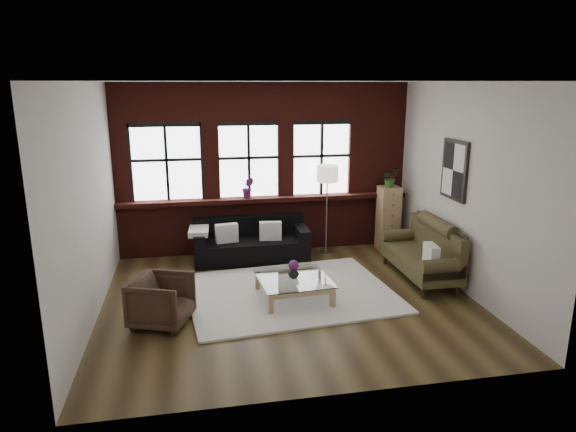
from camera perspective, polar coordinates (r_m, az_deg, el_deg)
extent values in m
plane|color=#392A15|center=(7.88, 0.10, -9.25)|extent=(5.50, 5.50, 0.00)
plane|color=white|center=(7.20, 0.11, 14.72)|extent=(5.50, 5.50, 0.00)
plane|color=beige|center=(9.80, -2.65, 5.28)|extent=(5.50, 0.00, 5.50)
plane|color=beige|center=(5.03, 5.47, -3.84)|extent=(5.50, 0.00, 5.50)
plane|color=beige|center=(7.38, -21.36, 1.19)|extent=(0.00, 5.00, 5.00)
plane|color=beige|center=(8.33, 19.05, 2.83)|extent=(0.00, 5.00, 5.00)
cube|color=#471610|center=(9.76, -2.49, 1.89)|extent=(5.50, 0.30, 0.08)
cube|color=beige|center=(8.07, 0.23, -8.51)|extent=(3.32, 2.72, 0.03)
cube|color=silver|center=(9.27, -6.82, -1.91)|extent=(0.42, 0.20, 0.34)
cube|color=silver|center=(9.35, -1.97, -1.67)|extent=(0.41, 0.18, 0.34)
cube|color=silver|center=(8.25, 15.62, -4.22)|extent=(0.18, 0.39, 0.34)
imported|color=#332219|center=(7.19, -13.87, -9.15)|extent=(0.95, 0.94, 0.68)
imported|color=#B2B2B2|center=(7.73, 0.63, -6.32)|extent=(0.21, 0.21, 0.17)
sphere|color=#5D205E|center=(7.69, 0.63, -5.50)|extent=(0.16, 0.16, 0.16)
cube|color=tan|center=(10.19, 11.07, -0.25)|extent=(0.38, 0.38, 1.25)
imported|color=#2D5923|center=(10.01, 11.29, 4.19)|extent=(0.38, 0.35, 0.36)
imported|color=#5D205E|center=(9.64, -4.47, 3.16)|extent=(0.24, 0.21, 0.40)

